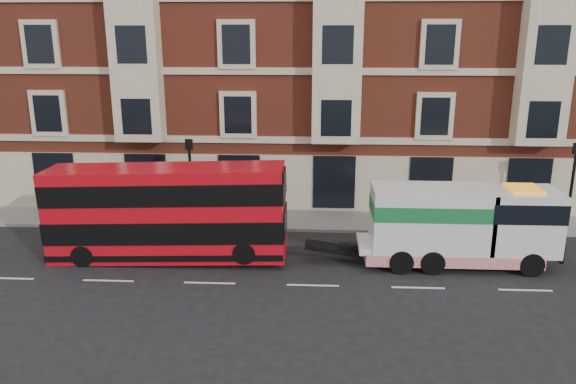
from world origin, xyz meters
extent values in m
plane|color=black|center=(0.00, 0.00, 0.00)|extent=(120.00, 120.00, 0.00)
cube|color=slate|center=(0.00, 7.50, 0.07)|extent=(90.00, 3.00, 0.15)
cube|color=brown|center=(0.50, 15.00, 9.00)|extent=(45.00, 12.00, 18.00)
cylinder|color=black|center=(-6.00, 6.20, 2.15)|extent=(0.14, 0.14, 4.00)
cube|color=black|center=(-6.00, 6.20, 4.25)|extent=(0.35, 0.15, 0.50)
cylinder|color=black|center=(12.00, 6.20, 2.15)|extent=(0.14, 0.14, 4.00)
cube|color=red|center=(-6.18, 2.36, 2.08)|extent=(9.90, 2.21, 3.89)
cube|color=black|center=(-6.18, 2.36, 1.50)|extent=(9.94, 2.27, 0.93)
cube|color=black|center=(-6.18, 2.36, 3.09)|extent=(9.94, 2.27, 0.88)
cylinder|color=black|center=(-9.54, 1.36, 0.46)|extent=(0.92, 0.28, 0.92)
cylinder|color=black|center=(-9.54, 3.36, 0.46)|extent=(0.92, 0.28, 0.92)
cylinder|color=black|center=(-2.82, 1.36, 0.72)|extent=(0.92, 0.28, 0.92)
cylinder|color=black|center=(-2.82, 3.36, 0.72)|extent=(0.92, 0.28, 0.92)
cube|color=silver|center=(5.82, 2.36, 0.84)|extent=(7.96, 2.03, 0.27)
cube|color=silver|center=(8.39, 2.36, 1.99)|extent=(2.83, 2.21, 2.56)
cube|color=silver|center=(4.76, 2.36, 2.03)|extent=(4.77, 2.21, 2.56)
cube|color=#176A32|center=(4.76, 2.36, 2.48)|extent=(4.82, 2.25, 0.62)
cube|color=red|center=(5.65, 2.36, 0.53)|extent=(7.07, 2.27, 0.49)
cylinder|color=black|center=(8.65, 1.36, 0.49)|extent=(0.97, 0.31, 0.97)
cylinder|color=black|center=(8.65, 3.36, 0.49)|extent=(0.97, 0.31, 0.97)
cylinder|color=black|center=(4.76, 1.36, 0.49)|extent=(0.97, 0.35, 0.97)
cylinder|color=black|center=(4.76, 3.36, 0.49)|extent=(0.97, 0.35, 0.97)
cylinder|color=black|center=(3.53, 1.36, 0.49)|extent=(0.97, 0.35, 0.97)
cylinder|color=black|center=(3.53, 3.36, 0.49)|extent=(0.97, 0.35, 0.97)
imported|color=#1B1C37|center=(-8.22, 6.22, 1.07)|extent=(0.79, 0.77, 1.84)
camera|label=1|loc=(0.09, -19.76, 9.29)|focal=35.00mm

